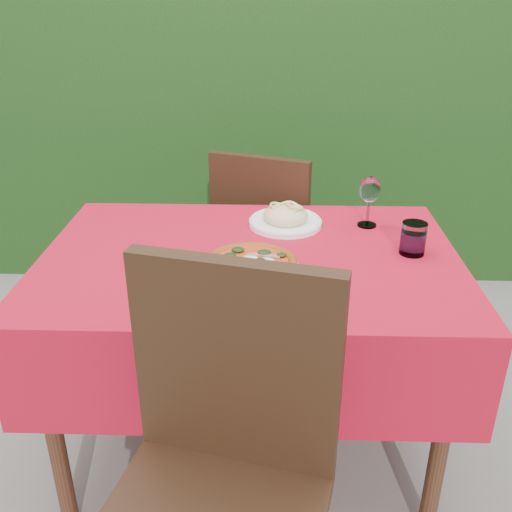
{
  "coord_description": "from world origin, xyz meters",
  "views": [
    {
      "loc": [
        0.07,
        -1.55,
        1.49
      ],
      "look_at": [
        0.02,
        -0.05,
        0.77
      ],
      "focal_mm": 40.0,
      "sensor_mm": 36.0,
      "label": 1
    }
  ],
  "objects_px": {
    "chair_near": "(221,467)",
    "chair_far": "(267,240)",
    "wine_glass": "(370,192)",
    "pizza_plate": "(251,267)",
    "pasta_plate": "(285,218)",
    "water_glass": "(413,240)",
    "fork": "(155,260)"
  },
  "relations": [
    {
      "from": "water_glass",
      "to": "pasta_plate",
      "type": "bearing_deg",
      "value": 150.69
    },
    {
      "from": "chair_near",
      "to": "fork",
      "type": "relative_size",
      "value": 5.41
    },
    {
      "from": "chair_near",
      "to": "fork",
      "type": "xyz_separation_m",
      "value": [
        -0.24,
        0.62,
        0.18
      ]
    },
    {
      "from": "water_glass",
      "to": "chair_near",
      "type": "bearing_deg",
      "value": -127.04
    },
    {
      "from": "pizza_plate",
      "to": "water_glass",
      "type": "bearing_deg",
      "value": 17.8
    },
    {
      "from": "pizza_plate",
      "to": "fork",
      "type": "distance_m",
      "value": 0.3
    },
    {
      "from": "wine_glass",
      "to": "fork",
      "type": "xyz_separation_m",
      "value": [
        -0.66,
        -0.29,
        -0.12
      ]
    },
    {
      "from": "pasta_plate",
      "to": "wine_glass",
      "type": "xyz_separation_m",
      "value": [
        0.28,
        0.0,
        0.1
      ]
    },
    {
      "from": "pizza_plate",
      "to": "pasta_plate",
      "type": "bearing_deg",
      "value": 74.39
    },
    {
      "from": "chair_far",
      "to": "water_glass",
      "type": "relative_size",
      "value": 9.07
    },
    {
      "from": "chair_near",
      "to": "chair_far",
      "type": "relative_size",
      "value": 1.11
    },
    {
      "from": "chair_near",
      "to": "chair_far",
      "type": "height_order",
      "value": "chair_near"
    },
    {
      "from": "fork",
      "to": "pasta_plate",
      "type": "bearing_deg",
      "value": 20.13
    },
    {
      "from": "pasta_plate",
      "to": "water_glass",
      "type": "xyz_separation_m",
      "value": [
        0.38,
        -0.21,
        0.02
      ]
    },
    {
      "from": "pasta_plate",
      "to": "water_glass",
      "type": "height_order",
      "value": "water_glass"
    },
    {
      "from": "chair_near",
      "to": "pizza_plate",
      "type": "distance_m",
      "value": 0.58
    },
    {
      "from": "pizza_plate",
      "to": "pasta_plate",
      "type": "relative_size",
      "value": 1.33
    },
    {
      "from": "chair_far",
      "to": "fork",
      "type": "height_order",
      "value": "chair_far"
    },
    {
      "from": "pizza_plate",
      "to": "pasta_plate",
      "type": "height_order",
      "value": "pasta_plate"
    },
    {
      "from": "chair_near",
      "to": "water_glass",
      "type": "relative_size",
      "value": 10.1
    },
    {
      "from": "pizza_plate",
      "to": "water_glass",
      "type": "distance_m",
      "value": 0.51
    },
    {
      "from": "water_glass",
      "to": "wine_glass",
      "type": "bearing_deg",
      "value": 115.73
    },
    {
      "from": "wine_glass",
      "to": "water_glass",
      "type": "bearing_deg",
      "value": -64.27
    },
    {
      "from": "water_glass",
      "to": "pizza_plate",
      "type": "bearing_deg",
      "value": -162.2
    },
    {
      "from": "chair_near",
      "to": "chair_far",
      "type": "bearing_deg",
      "value": 100.12
    },
    {
      "from": "wine_glass",
      "to": "chair_far",
      "type": "bearing_deg",
      "value": 130.51
    },
    {
      "from": "chair_far",
      "to": "pizza_plate",
      "type": "height_order",
      "value": "chair_far"
    },
    {
      "from": "fork",
      "to": "water_glass",
      "type": "bearing_deg",
      "value": -10.97
    },
    {
      "from": "fork",
      "to": "pizza_plate",
      "type": "bearing_deg",
      "value": -31.86
    },
    {
      "from": "wine_glass",
      "to": "pizza_plate",
      "type": "bearing_deg",
      "value": -135.62
    },
    {
      "from": "chair_near",
      "to": "wine_glass",
      "type": "xyz_separation_m",
      "value": [
        0.42,
        0.91,
        0.3
      ]
    },
    {
      "from": "pizza_plate",
      "to": "water_glass",
      "type": "xyz_separation_m",
      "value": [
        0.48,
        0.15,
        0.02
      ]
    }
  ]
}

